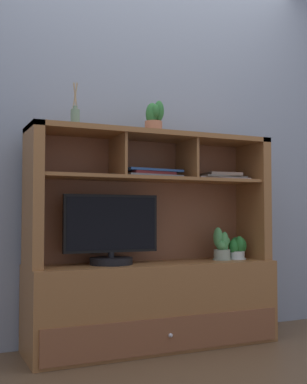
{
  "coord_description": "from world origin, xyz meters",
  "views": [
    {
      "loc": [
        -1.24,
        -2.73,
        0.79
      ],
      "look_at": [
        0.0,
        0.0,
        0.93
      ],
      "focal_mm": 46.19,
      "sensor_mm": 36.0,
      "label": 1
    }
  ],
  "objects_px": {
    "magazine_stack_centre": "(219,177)",
    "diffuser_bottle": "(75,117)",
    "potted_orchid": "(221,246)",
    "tv_monitor": "(111,234)",
    "magazine_stack_left": "(150,174)",
    "potted_fern": "(237,248)",
    "media_console": "(153,280)",
    "potted_succulent": "(154,118)"
  },
  "relations": [
    {
      "from": "magazine_stack_centre",
      "to": "diffuser_bottle",
      "type": "bearing_deg",
      "value": -178.36
    },
    {
      "from": "potted_orchid",
      "to": "magazine_stack_centre",
      "type": "bearing_deg",
      "value": 66.39
    },
    {
      "from": "tv_monitor",
      "to": "magazine_stack_left",
      "type": "xyz_separation_m",
      "value": [
        0.25,
        0.01,
        0.36
      ]
    },
    {
      "from": "magazine_stack_left",
      "to": "magazine_stack_centre",
      "type": "distance_m",
      "value": 0.51
    },
    {
      "from": "potted_fern",
      "to": "magazine_stack_centre",
      "type": "bearing_deg",
      "value": 144.83
    },
    {
      "from": "media_console",
      "to": "magazine_stack_centre",
      "type": "relative_size",
      "value": 4.04
    },
    {
      "from": "magazine_stack_centre",
      "to": "tv_monitor",
      "type": "bearing_deg",
      "value": -177.09
    },
    {
      "from": "tv_monitor",
      "to": "potted_fern",
      "type": "height_order",
      "value": "tv_monitor"
    },
    {
      "from": "magazine_stack_left",
      "to": "diffuser_bottle",
      "type": "bearing_deg",
      "value": -179.62
    },
    {
      "from": "magazine_stack_centre",
      "to": "potted_succulent",
      "type": "bearing_deg",
      "value": -176.56
    },
    {
      "from": "potted_succulent",
      "to": "media_console",
      "type": "bearing_deg",
      "value": 120.34
    },
    {
      "from": "potted_orchid",
      "to": "potted_succulent",
      "type": "distance_m",
      "value": 0.92
    },
    {
      "from": "potted_succulent",
      "to": "potted_fern",
      "type": "bearing_deg",
      "value": -3.51
    },
    {
      "from": "magazine_stack_left",
      "to": "magazine_stack_centre",
      "type": "bearing_deg",
      "value": 2.79
    },
    {
      "from": "potted_fern",
      "to": "tv_monitor",
      "type": "bearing_deg",
      "value": 178.25
    },
    {
      "from": "diffuser_bottle",
      "to": "potted_succulent",
      "type": "distance_m",
      "value": 0.5
    },
    {
      "from": "tv_monitor",
      "to": "potted_succulent",
      "type": "height_order",
      "value": "potted_succulent"
    },
    {
      "from": "magazine_stack_left",
      "to": "media_console",
      "type": "bearing_deg",
      "value": -1.25
    },
    {
      "from": "media_console",
      "to": "potted_succulent",
      "type": "distance_m",
      "value": 0.99
    },
    {
      "from": "potted_orchid",
      "to": "potted_fern",
      "type": "distance_m",
      "value": 0.12
    },
    {
      "from": "magazine_stack_left",
      "to": "diffuser_bottle",
      "type": "relative_size",
      "value": 1.49
    },
    {
      "from": "media_console",
      "to": "diffuser_bottle",
      "type": "relative_size",
      "value": 5.81
    },
    {
      "from": "potted_orchid",
      "to": "magazine_stack_centre",
      "type": "distance_m",
      "value": 0.45
    },
    {
      "from": "magazine_stack_centre",
      "to": "potted_orchid",
      "type": "bearing_deg",
      "value": -113.61
    },
    {
      "from": "media_console",
      "to": "magazine_stack_left",
      "type": "bearing_deg",
      "value": 178.75
    },
    {
      "from": "magazine_stack_left",
      "to": "magazine_stack_centre",
      "type": "xyz_separation_m",
      "value": [
        0.51,
        0.02,
        -0.0
      ]
    },
    {
      "from": "magazine_stack_left",
      "to": "magazine_stack_centre",
      "type": "relative_size",
      "value": 1.03
    },
    {
      "from": "diffuser_bottle",
      "to": "media_console",
      "type": "bearing_deg",
      "value": 0.31
    },
    {
      "from": "potted_fern",
      "to": "magazine_stack_left",
      "type": "bearing_deg",
      "value": 176.23
    },
    {
      "from": "magazine_stack_left",
      "to": "potted_fern",
      "type": "bearing_deg",
      "value": -3.77
    },
    {
      "from": "media_console",
      "to": "magazine_stack_left",
      "type": "distance_m",
      "value": 0.65
    },
    {
      "from": "potted_orchid",
      "to": "potted_succulent",
      "type": "relative_size",
      "value": 1.02
    },
    {
      "from": "potted_orchid",
      "to": "potted_succulent",
      "type": "xyz_separation_m",
      "value": [
        -0.46,
        0.03,
        0.79
      ]
    },
    {
      "from": "magazine_stack_left",
      "to": "potted_succulent",
      "type": "height_order",
      "value": "potted_succulent"
    },
    {
      "from": "media_console",
      "to": "tv_monitor",
      "type": "distance_m",
      "value": 0.39
    },
    {
      "from": "potted_fern",
      "to": "magazine_stack_left",
      "type": "xyz_separation_m",
      "value": [
        -0.61,
        0.04,
        0.47
      ]
    },
    {
      "from": "tv_monitor",
      "to": "magazine_stack_centre",
      "type": "bearing_deg",
      "value": 2.91
    },
    {
      "from": "media_console",
      "to": "tv_monitor",
      "type": "bearing_deg",
      "value": -177.21
    },
    {
      "from": "magazine_stack_centre",
      "to": "diffuser_bottle",
      "type": "relative_size",
      "value": 1.44
    },
    {
      "from": "potted_orchid",
      "to": "potted_succulent",
      "type": "bearing_deg",
      "value": 176.7
    },
    {
      "from": "media_console",
      "to": "potted_succulent",
      "type": "bearing_deg",
      "value": -59.66
    },
    {
      "from": "tv_monitor",
      "to": "diffuser_bottle",
      "type": "relative_size",
      "value": 2.19
    }
  ]
}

